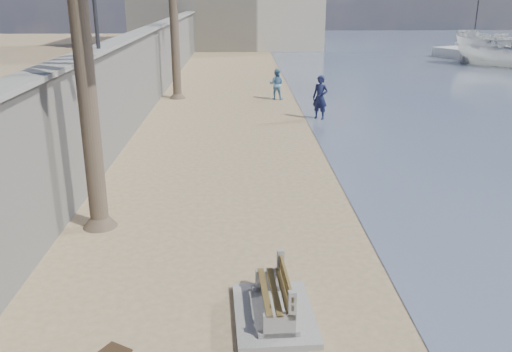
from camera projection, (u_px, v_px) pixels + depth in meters
name	position (u px, v px, depth m)	size (l,w,h in m)	color
seawall	(144.00, 73.00, 24.47)	(0.45, 70.00, 3.50)	gray
wall_cap	(141.00, 32.00, 23.89)	(0.80, 70.00, 0.12)	gray
bench_far	(274.00, 298.00, 9.07)	(1.42, 2.01, 0.81)	gray
person_a	(320.00, 94.00, 23.12)	(0.78, 0.53, 2.16)	#15193A
person_b	(277.00, 83.00, 27.54)	(0.83, 0.64, 1.72)	teal
boat_cruiser	(512.00, 47.00, 39.12)	(3.16, 3.25, 3.72)	silver
yacht_far	(489.00, 57.00, 42.88)	(9.50, 2.66, 1.50)	silver
sailboat_west	(473.00, 44.00, 54.41)	(5.43, 6.27, 8.98)	silver
debris_d	(114.00, 352.00, 8.26)	(0.43, 0.34, 0.03)	#382616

